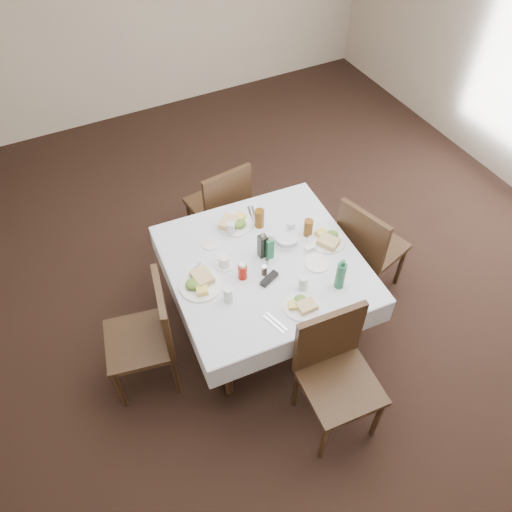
% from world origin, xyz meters
% --- Properties ---
extents(ground_plane, '(7.00, 7.00, 0.00)m').
position_xyz_m(ground_plane, '(0.00, 0.00, 0.00)').
color(ground_plane, black).
extents(room_shell, '(6.04, 7.04, 2.80)m').
position_xyz_m(room_shell, '(0.00, 0.00, 1.71)').
color(room_shell, '#B8A895').
rests_on(room_shell, ground).
extents(dining_table, '(1.48, 1.48, 0.76)m').
position_xyz_m(dining_table, '(-0.23, -0.12, 0.69)').
color(dining_table, '#311C10').
rests_on(dining_table, ground).
extents(chair_north, '(0.51, 0.51, 0.97)m').
position_xyz_m(chair_north, '(-0.16, 0.82, 0.55)').
color(chair_north, '#311C10').
rests_on(chair_north, ground).
extents(chair_south, '(0.52, 0.52, 1.03)m').
position_xyz_m(chair_south, '(-0.17, -1.02, 0.59)').
color(chair_south, '#311C10').
rests_on(chair_south, ground).
extents(chair_east, '(0.58, 0.58, 0.99)m').
position_xyz_m(chair_east, '(0.69, -0.18, 0.56)').
color(chair_east, '#311C10').
rests_on(chair_east, ground).
extents(chair_west, '(0.55, 0.55, 0.99)m').
position_xyz_m(chair_west, '(-1.16, -0.19, 0.57)').
color(chair_west, '#311C10').
rests_on(chair_west, ground).
extents(meal_north, '(0.29, 0.29, 0.06)m').
position_xyz_m(meal_north, '(-0.26, 0.33, 0.79)').
color(meal_north, white).
rests_on(meal_north, dining_table).
extents(meal_south, '(0.24, 0.24, 0.05)m').
position_xyz_m(meal_south, '(-0.19, -0.61, 0.78)').
color(meal_south, white).
rests_on(meal_south, dining_table).
extents(meal_east, '(0.28, 0.28, 0.06)m').
position_xyz_m(meal_east, '(0.30, -0.16, 0.79)').
color(meal_east, white).
rests_on(meal_east, dining_table).
extents(meal_west, '(0.30, 0.30, 0.07)m').
position_xyz_m(meal_west, '(-0.74, -0.12, 0.79)').
color(meal_west, white).
rests_on(meal_west, dining_table).
extents(side_plate_a, '(0.14, 0.14, 0.01)m').
position_xyz_m(side_plate_a, '(-0.51, 0.22, 0.77)').
color(side_plate_a, white).
rests_on(side_plate_a, dining_table).
extents(side_plate_b, '(0.18, 0.18, 0.01)m').
position_xyz_m(side_plate_b, '(0.11, -0.32, 0.77)').
color(side_plate_b, white).
rests_on(side_plate_b, dining_table).
extents(water_n, '(0.06, 0.06, 0.12)m').
position_xyz_m(water_n, '(-0.33, 0.24, 0.82)').
color(water_n, silver).
rests_on(water_n, dining_table).
extents(water_s, '(0.06, 0.06, 0.12)m').
position_xyz_m(water_s, '(-0.10, -0.47, 0.82)').
color(water_s, silver).
rests_on(water_s, dining_table).
extents(water_e, '(0.07, 0.07, 0.12)m').
position_xyz_m(water_e, '(0.09, 0.05, 0.82)').
color(water_e, silver).
rests_on(water_e, dining_table).
extents(water_w, '(0.07, 0.07, 0.12)m').
position_xyz_m(water_w, '(-0.61, -0.33, 0.82)').
color(water_w, silver).
rests_on(water_w, dining_table).
extents(iced_tea_a, '(0.08, 0.08, 0.16)m').
position_xyz_m(iced_tea_a, '(-0.09, 0.23, 0.84)').
color(iced_tea_a, brown).
rests_on(iced_tea_a, dining_table).
extents(iced_tea_b, '(0.07, 0.07, 0.14)m').
position_xyz_m(iced_tea_b, '(0.20, -0.02, 0.83)').
color(iced_tea_b, brown).
rests_on(iced_tea_b, dining_table).
extents(bread_basket, '(0.20, 0.20, 0.07)m').
position_xyz_m(bread_basket, '(0.01, -0.02, 0.79)').
color(bread_basket, silver).
rests_on(bread_basket, dining_table).
extents(oil_cruet_dark, '(0.06, 0.06, 0.25)m').
position_xyz_m(oil_cruet_dark, '(-0.21, -0.06, 0.87)').
color(oil_cruet_dark, black).
rests_on(oil_cruet_dark, dining_table).
extents(oil_cruet_green, '(0.06, 0.06, 0.23)m').
position_xyz_m(oil_cruet_green, '(-0.17, -0.09, 0.86)').
color(oil_cruet_green, '#1D633C').
rests_on(oil_cruet_green, dining_table).
extents(ketchup_bottle, '(0.07, 0.07, 0.14)m').
position_xyz_m(ketchup_bottle, '(-0.44, -0.19, 0.83)').
color(ketchup_bottle, '#A91304').
rests_on(ketchup_bottle, dining_table).
extents(salt_shaker, '(0.03, 0.03, 0.07)m').
position_xyz_m(salt_shaker, '(-0.23, -0.17, 0.80)').
color(salt_shaker, white).
rests_on(salt_shaker, dining_table).
extents(pepper_shaker, '(0.04, 0.04, 0.09)m').
position_xyz_m(pepper_shaker, '(-0.28, -0.23, 0.81)').
color(pepper_shaker, '#382B1E').
rests_on(pepper_shaker, dining_table).
extents(coffee_mug, '(0.13, 0.13, 0.10)m').
position_xyz_m(coffee_mug, '(-0.50, -0.02, 0.81)').
color(coffee_mug, white).
rests_on(coffee_mug, dining_table).
extents(sunglasses, '(0.16, 0.11, 0.03)m').
position_xyz_m(sunglasses, '(-0.28, -0.30, 0.78)').
color(sunglasses, black).
rests_on(sunglasses, dining_table).
extents(green_bottle, '(0.07, 0.07, 0.26)m').
position_xyz_m(green_bottle, '(0.14, -0.56, 0.88)').
color(green_bottle, '#1D633C').
rests_on(green_bottle, dining_table).
extents(sugar_caddy, '(0.08, 0.04, 0.04)m').
position_xyz_m(sugar_caddy, '(0.13, -0.17, 0.78)').
color(sugar_caddy, white).
rests_on(sugar_caddy, dining_table).
extents(cutlery_n, '(0.09, 0.20, 0.01)m').
position_xyz_m(cutlery_n, '(-0.08, 0.37, 0.77)').
color(cutlery_n, silver).
rests_on(cutlery_n, dining_table).
extents(cutlery_s, '(0.10, 0.20, 0.01)m').
position_xyz_m(cutlery_s, '(-0.42, -0.64, 0.77)').
color(cutlery_s, silver).
rests_on(cutlery_s, dining_table).
extents(cutlery_e, '(0.20, 0.07, 0.01)m').
position_xyz_m(cutlery_e, '(0.28, -0.25, 0.77)').
color(cutlery_e, silver).
rests_on(cutlery_e, dining_table).
extents(cutlery_w, '(0.20, 0.12, 0.01)m').
position_xyz_m(cutlery_w, '(-0.73, 0.02, 0.77)').
color(cutlery_w, silver).
rests_on(cutlery_w, dining_table).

